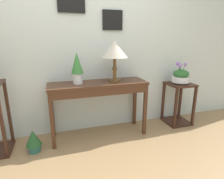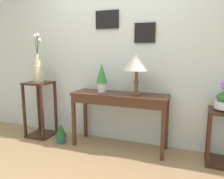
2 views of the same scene
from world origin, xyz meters
The scene contains 8 objects.
back_wall_with_art centered at (0.00, 1.34, 1.40)m, with size 9.00×0.13×2.80m.
console_table centered at (0.09, 1.02, 0.68)m, with size 1.34×0.42×0.79m.
table_lamp centered at (0.32, 1.04, 1.22)m, with size 0.36×0.36×0.56m.
potted_plant_on_console centered at (-0.19, 1.06, 1.02)m, with size 0.16×0.16×0.41m.
pedestal_stand_left centered at (-1.25, 1.01, 0.44)m, with size 0.39×0.39×0.89m.
flower_vase_tall_left centered at (-1.25, 1.01, 1.11)m, with size 0.19×0.21×0.76m.
pedestal_stand_right centered at (1.42, 1.05, 0.34)m, with size 0.39×0.39×0.68m.
potted_plant_floor centered at (-0.79, 0.87, 0.16)m, with size 0.19×0.19×0.29m.
Camera 2 is at (1.09, -1.83, 1.38)m, focal length 35.81 mm.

